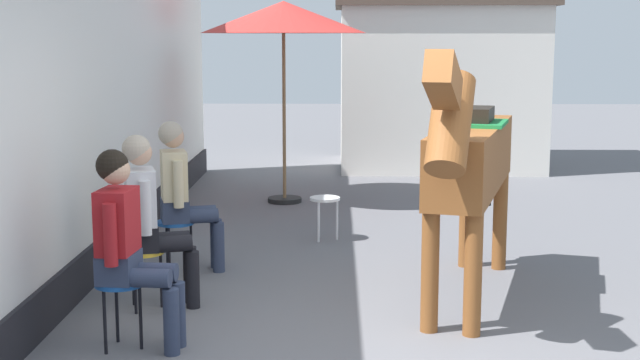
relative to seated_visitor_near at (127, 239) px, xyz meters
name	(u,v)px	position (x,y,z in m)	size (l,w,h in m)	color
ground_plane	(364,256)	(1.69, 2.64, -0.78)	(40.00, 40.00, 0.00)	slate
pub_facade_wall	(51,113)	(-0.85, 1.14, 0.76)	(0.34, 14.00, 3.40)	white
distant_cottage	(439,57)	(3.09, 8.86, 1.02)	(3.40, 2.60, 3.50)	silver
seated_visitor_near	(127,239)	(0.00, 0.00, 0.00)	(0.61, 0.49, 1.39)	#194C99
seated_visitor_middle	(149,212)	(-0.04, 0.93, 0.00)	(0.61, 0.48, 1.39)	gold
seated_visitor_far	(182,189)	(0.02, 2.02, 0.00)	(0.61, 0.48, 1.39)	#194C99
saddled_horse_center	(470,160)	(2.48, 1.18, 0.38)	(1.09, 2.92, 2.06)	brown
cafe_parasol	(284,18)	(0.74, 5.50, 1.59)	(2.10, 2.10, 2.58)	black
spare_stool_white	(325,203)	(1.30, 3.34, -0.38)	(0.32, 0.32, 0.46)	white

